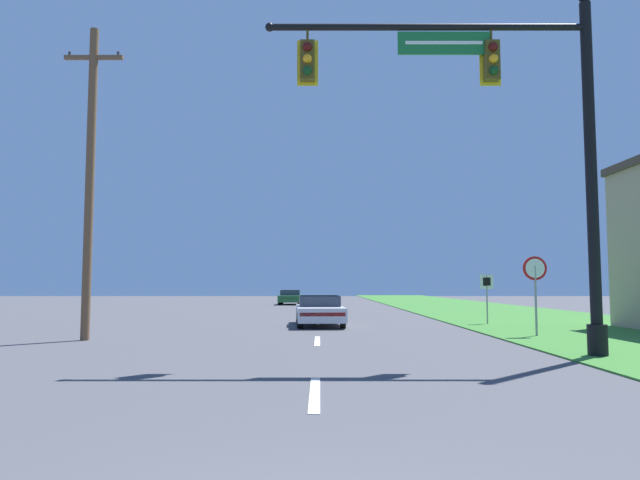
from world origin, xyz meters
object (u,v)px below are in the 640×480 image
Objects in this scene: car_ahead at (321,310)px; utility_pole_near at (91,176)px; signal_mast at (517,133)px; route_sign_post at (488,287)px; stop_sign at (537,278)px; far_car at (292,297)px.

utility_pole_near is (-6.95, -6.18, 4.32)m from car_ahead.
car_ahead is at bearing 114.46° from signal_mast.
utility_pole_near is (-13.89, -6.65, 3.39)m from route_sign_post.
signal_mast is at bearing -114.15° from stop_sign.
signal_mast is 0.90× the size of utility_pole_near.
stop_sign is 14.19m from utility_pole_near.
utility_pole_near reaches higher than car_ahead.
stop_sign is (9.32, -29.64, 1.26)m from far_car.
signal_mast is 35.68m from far_car.
utility_pole_near is (-4.50, -30.73, 4.32)m from far_car.
route_sign_post is (0.08, 5.56, -0.34)m from stop_sign.
far_car is 25.86m from route_sign_post.
signal_mast is at bearing -102.43° from route_sign_post.
signal_mast is 1.92× the size of far_car.
utility_pole_near is (-13.82, -1.09, 3.06)m from stop_sign.
stop_sign is (6.87, -5.09, 1.26)m from car_ahead.
signal_mast is 12.22m from utility_pole_near.
route_sign_post is at bearing 89.20° from stop_sign.
utility_pole_near is at bearing -98.33° from far_car.
car_ahead is at bearing -84.31° from far_car.
stop_sign is at bearing 65.85° from signal_mast.
car_ahead is (-4.61, 10.13, -4.57)m from signal_mast.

